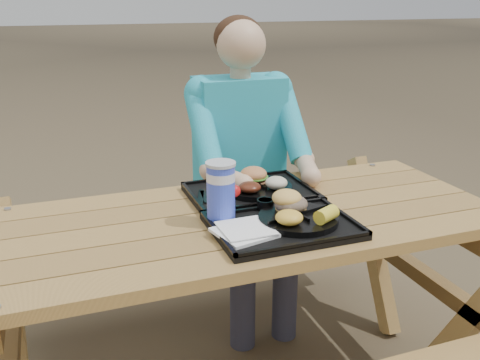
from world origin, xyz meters
name	(u,v)px	position (x,y,z in m)	size (l,w,h in m)	color
picnic_table	(240,311)	(0.00, 0.00, 0.38)	(1.80, 1.49, 0.75)	#999999
tray_near	(282,226)	(0.09, -0.15, 0.76)	(0.45, 0.35, 0.02)	black
tray_far	(251,195)	(0.10, 0.16, 0.76)	(0.45, 0.35, 0.02)	black
plate_near	(298,219)	(0.14, -0.15, 0.78)	(0.26, 0.26, 0.02)	black
plate_far	(258,188)	(0.13, 0.17, 0.78)	(0.26, 0.26, 0.02)	black
napkin_stack	(244,231)	(-0.05, -0.18, 0.78)	(0.16, 0.16, 0.02)	white
soda_cup	(221,193)	(-0.08, -0.05, 0.86)	(0.09, 0.09, 0.19)	#1C34D3
condiment_bbq	(265,204)	(0.09, -0.02, 0.79)	(0.06, 0.06, 0.03)	black
condiment_mustard	(284,201)	(0.16, -0.01, 0.79)	(0.06, 0.06, 0.03)	gold
sandwich	(291,195)	(0.14, -0.10, 0.84)	(0.10, 0.10, 0.11)	#EFB554
mac_cheese	(289,217)	(0.09, -0.20, 0.81)	(0.09, 0.09, 0.04)	yellow
corn_cob	(326,215)	(0.21, -0.23, 0.81)	(0.08, 0.08, 0.05)	yellow
cutlery_far	(205,196)	(-0.07, 0.17, 0.77)	(0.02, 0.14, 0.01)	black
burger	(254,171)	(0.13, 0.20, 0.84)	(0.10, 0.10, 0.09)	#C97C47
baked_beans	(250,187)	(0.08, 0.11, 0.81)	(0.08, 0.08, 0.04)	#532010
potato_salad	(276,183)	(0.18, 0.11, 0.81)	(0.08, 0.08, 0.05)	beige
diner	(240,185)	(0.22, 0.59, 0.64)	(0.48, 0.84, 1.28)	#1BBEBF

